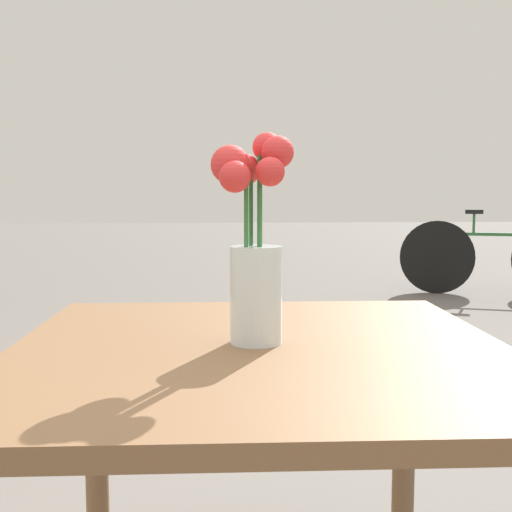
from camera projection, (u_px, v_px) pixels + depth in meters
The scene contains 3 objects.
table_front at pixel (260, 408), 1.05m from camera, with size 0.83×0.85×0.72m.
flower_vase at pixel (254, 253), 1.04m from camera, with size 0.13×0.13×0.35m.
bicycle at pixel (494, 257), 6.02m from camera, with size 1.63×0.67×0.81m.
Camera 1 is at (-0.08, -1.02, 0.96)m, focal length 45.00 mm.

